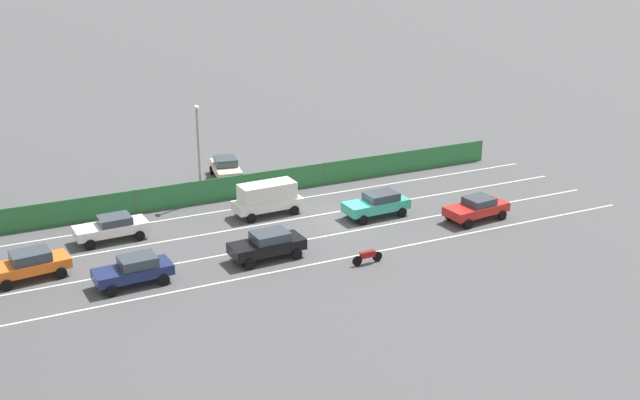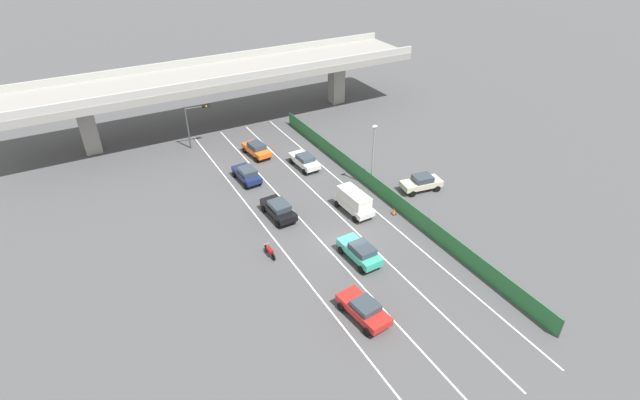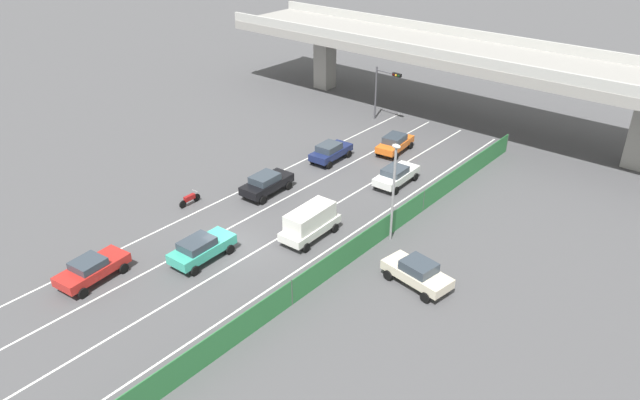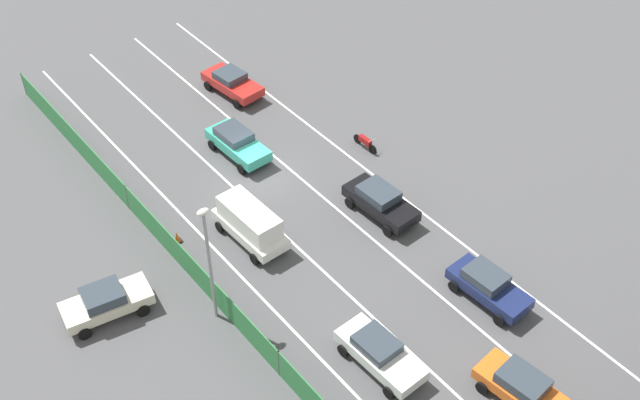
# 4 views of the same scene
# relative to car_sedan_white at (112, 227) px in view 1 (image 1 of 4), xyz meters

# --- Properties ---
(ground_plane) EXTENTS (300.00, 300.00, 0.00)m
(ground_plane) POSITION_rel_car_sedan_white_xyz_m (-3.37, -14.59, -0.86)
(ground_plane) COLOR #4C4C4F
(lane_line_left_edge) EXTENTS (0.14, 46.38, 0.01)m
(lane_line_left_edge) POSITION_rel_car_sedan_white_xyz_m (-8.63, -9.40, -0.86)
(lane_line_left_edge) COLOR silver
(lane_line_left_edge) RESTS_ON ground
(lane_line_mid_left) EXTENTS (0.14, 46.38, 0.01)m
(lane_line_mid_left) POSITION_rel_car_sedan_white_xyz_m (-5.12, -9.40, -0.86)
(lane_line_mid_left) COLOR silver
(lane_line_mid_left) RESTS_ON ground
(lane_line_mid_right) EXTENTS (0.14, 46.38, 0.01)m
(lane_line_mid_right) POSITION_rel_car_sedan_white_xyz_m (-1.61, -9.40, -0.86)
(lane_line_mid_right) COLOR silver
(lane_line_mid_right) RESTS_ON ground
(lane_line_right_edge) EXTENTS (0.14, 46.38, 0.01)m
(lane_line_right_edge) POSITION_rel_car_sedan_white_xyz_m (1.90, -9.40, -0.86)
(lane_line_right_edge) COLOR silver
(lane_line_right_edge) RESTS_ON ground
(green_fence) EXTENTS (0.10, 42.48, 1.67)m
(green_fence) POSITION_rel_car_sedan_white_xyz_m (3.89, -9.40, -0.02)
(green_fence) COLOR #2D753D
(green_fence) RESTS_ON ground
(car_sedan_white) EXTENTS (2.12, 4.50, 1.53)m
(car_sedan_white) POSITION_rel_car_sedan_white_xyz_m (0.00, 0.00, 0.00)
(car_sedan_white) COLOR white
(car_sedan_white) RESTS_ON ground
(car_taxi_teal) EXTENTS (2.13, 4.46, 1.63)m
(car_taxi_teal) POSITION_rel_car_sedan_white_xyz_m (-3.51, -16.77, 0.05)
(car_taxi_teal) COLOR teal
(car_taxi_teal) RESTS_ON ground
(car_sedan_navy) EXTENTS (2.13, 4.29, 1.61)m
(car_sedan_navy) POSITION_rel_car_sedan_white_xyz_m (-6.82, 0.22, 0.03)
(car_sedan_navy) COLOR navy
(car_sedan_navy) RESTS_ON ground
(car_sedan_red) EXTENTS (2.43, 4.53, 1.52)m
(car_sedan_red) POSITION_rel_car_sedan_white_xyz_m (-6.85, -22.38, -0.01)
(car_sedan_red) COLOR red
(car_sedan_red) RESTS_ON ground
(car_sedan_black) EXTENTS (2.18, 4.49, 1.64)m
(car_sedan_black) POSITION_rel_car_sedan_white_xyz_m (-6.74, -7.64, 0.05)
(car_sedan_black) COLOR black
(car_sedan_black) RESTS_ON ground
(car_van_white) EXTENTS (2.16, 4.65, 2.19)m
(car_van_white) POSITION_rel_car_sedan_white_xyz_m (-0.03, -10.32, 0.38)
(car_van_white) COLOR silver
(car_van_white) RESTS_ON ground
(car_taxi_orange) EXTENTS (2.33, 4.45, 1.62)m
(car_taxi_orange) POSITION_rel_car_sedan_white_xyz_m (-3.60, 5.26, 0.04)
(car_taxi_orange) COLOR orange
(car_taxi_orange) RESTS_ON ground
(motorcycle) EXTENTS (0.60, 1.95, 0.93)m
(motorcycle) POSITION_rel_car_sedan_white_xyz_m (-9.88, -12.56, -0.40)
(motorcycle) COLOR black
(motorcycle) RESTS_ON ground
(parked_sedan_cream) EXTENTS (4.47, 2.51, 1.65)m
(parked_sedan_cream) POSITION_rel_car_sedan_white_xyz_m (8.30, -10.31, 0.04)
(parked_sedan_cream) COLOR beige
(parked_sedan_cream) RESTS_ON ground
(street_lamp) EXTENTS (0.60, 0.36, 6.90)m
(street_lamp) POSITION_rel_car_sedan_white_xyz_m (4.25, -7.05, 3.35)
(street_lamp) COLOR gray
(street_lamp) RESTS_ON ground
(traffic_cone) EXTENTS (0.47, 0.47, 0.64)m
(traffic_cone) POSITION_rel_car_sedan_white_xyz_m (3.13, -12.59, -0.56)
(traffic_cone) COLOR orange
(traffic_cone) RESTS_ON ground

